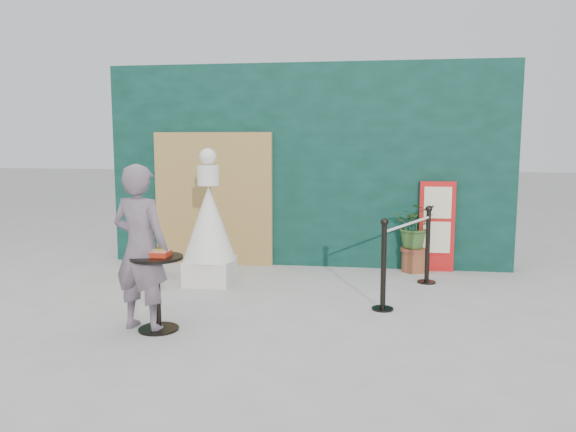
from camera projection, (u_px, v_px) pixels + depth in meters
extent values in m
plane|color=#ADAAA5|center=(270.00, 333.00, 5.52)|extent=(60.00, 60.00, 0.00)
cube|color=black|center=(307.00, 166.00, 8.41)|extent=(6.00, 0.30, 3.00)
cube|color=tan|center=(213.00, 199.00, 8.47)|extent=(1.80, 0.08, 2.00)
imported|color=slate|center=(141.00, 248.00, 5.52)|extent=(0.68, 0.52, 1.65)
cube|color=red|center=(437.00, 227.00, 8.06)|extent=(0.50, 0.06, 1.30)
cube|color=beige|center=(438.00, 203.00, 7.98)|extent=(0.38, 0.02, 0.45)
cube|color=beige|center=(437.00, 237.00, 8.04)|extent=(0.38, 0.02, 0.45)
cube|color=red|center=(436.00, 261.00, 8.09)|extent=(0.38, 0.02, 0.18)
cube|color=silver|center=(210.00, 271.00, 7.40)|extent=(0.60, 0.60, 0.33)
cone|color=white|center=(209.00, 223.00, 7.31)|extent=(0.69, 0.69, 0.98)
cylinder|color=silver|center=(208.00, 175.00, 7.23)|extent=(0.28, 0.28, 0.26)
sphere|color=silver|center=(208.00, 157.00, 7.20)|extent=(0.22, 0.22, 0.22)
cylinder|color=black|center=(159.00, 329.00, 5.60)|extent=(0.40, 0.40, 0.02)
cylinder|color=black|center=(158.00, 295.00, 5.56)|extent=(0.06, 0.06, 0.72)
cylinder|color=black|center=(156.00, 258.00, 5.51)|extent=(0.52, 0.52, 0.03)
cube|color=red|center=(156.00, 254.00, 5.50)|extent=(0.26, 0.19, 0.05)
cube|color=red|center=(156.00, 251.00, 5.50)|extent=(0.24, 0.17, 0.00)
cube|color=#BD9945|center=(153.00, 249.00, 5.51)|extent=(0.15, 0.14, 0.02)
cube|color=gold|center=(160.00, 250.00, 5.47)|extent=(0.13, 0.13, 0.02)
cone|color=yellow|center=(160.00, 247.00, 5.54)|extent=(0.06, 0.06, 0.06)
cylinder|color=#984A32|center=(414.00, 261.00, 8.09)|extent=(0.35, 0.35, 0.30)
cylinder|color=brown|center=(414.00, 250.00, 8.07)|extent=(0.39, 0.39, 0.05)
imported|color=#365C27|center=(415.00, 226.00, 8.02)|extent=(0.58, 0.51, 0.65)
cylinder|color=black|center=(383.00, 309.00, 6.27)|extent=(0.24, 0.24, 0.02)
cylinder|color=black|center=(383.00, 268.00, 6.21)|extent=(0.06, 0.06, 0.96)
sphere|color=black|center=(385.00, 222.00, 6.14)|extent=(0.09, 0.09, 0.09)
cylinder|color=black|center=(426.00, 282.00, 7.46)|extent=(0.24, 0.24, 0.02)
cylinder|color=black|center=(428.00, 247.00, 7.40)|extent=(0.06, 0.06, 0.96)
sphere|color=black|center=(429.00, 209.00, 7.33)|extent=(0.09, 0.09, 0.09)
cylinder|color=silver|center=(408.00, 224.00, 6.75)|extent=(0.63, 1.31, 0.03)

